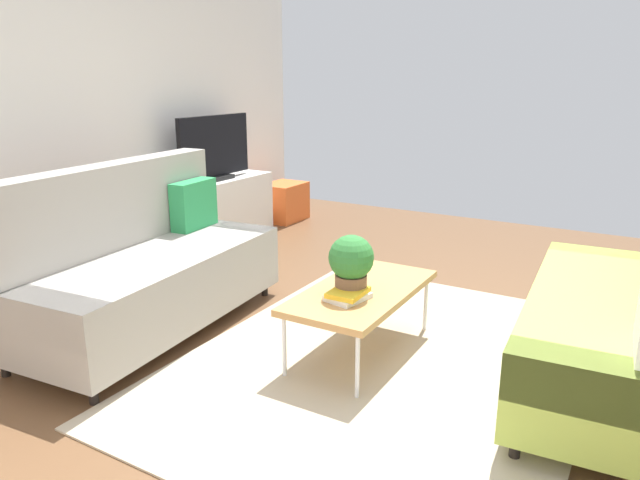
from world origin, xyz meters
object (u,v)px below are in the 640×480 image
Objects in this scene: couch_beige at (144,265)px; tv at (215,149)px; table_book_0 at (348,297)px; bottle_0 at (190,176)px; storage_trunk at (284,202)px; potted_plant at (351,263)px; vase_0 at (169,182)px; tv_console at (216,210)px; couch_green at (629,316)px; coffee_table at (362,293)px.

couch_beige is 1.96× the size of tv.
tv reaches higher than table_book_0.
bottle_0 is at bearing -152.53° from couch_beige.
table_book_0 reaches higher than storage_trunk.
potted_plant is at bearing -124.59° from tv.
tv is at bearing 175.84° from storage_trunk.
potted_plant is at bearing 95.90° from couch_beige.
couch_beige is 1.45m from potted_plant.
potted_plant is at bearing -113.55° from vase_0.
tv_console is at bearing 54.70° from table_book_0.
table_book_0 is 2.76m from vase_0.
couch_green is at bearing -107.96° from tv.
tv reaches higher than couch_beige.
couch_beige is 1.74m from vase_0.
tv is at bearing -157.59° from couch_beige.
potted_plant is (-1.66, -2.42, 0.30)m from tv_console.
potted_plant is at bearing -139.88° from storage_trunk.
vase_0 reaches higher than tv_console.
potted_plant reaches higher than vase_0.
vase_0 is at bearing 174.90° from storage_trunk.
potted_plant is at bearing 15.67° from table_book_0.
bottle_0 is (-0.39, -0.02, -0.21)m from tv.
storage_trunk is (1.10, -0.10, -0.10)m from tv_console.
couch_green reaches higher than vase_0.
couch_beige is 10.07× the size of bottle_0.
couch_green is at bearing 98.67° from couch_beige.
vase_0 reaches higher than storage_trunk.
storage_trunk is 2.66× the size of bottle_0.
tv is at bearing -90.00° from tv_console.
tv is at bearing 54.48° from table_book_0.
bottle_0 is at bearing -25.28° from vase_0.
storage_trunk is 3.98× the size of vase_0.
potted_plant is (0.27, -1.41, 0.18)m from couch_beige.
couch_green is 1.49m from table_book_0.
couch_green reaches higher than coffee_table.
vase_0 is (-0.58, 0.07, -0.25)m from tv.
table_book_0 is at bearing -176.83° from coffee_table.
storage_trunk is 2.17× the size of table_book_0.
table_book_0 is at bearing -164.33° from potted_plant.
tv is at bearing 2.94° from bottle_0.
storage_trunk reaches higher than coffee_table.
couch_beige reaches higher than table_book_0.
tv_console is 1.40× the size of tv.
couch_green reaches higher than potted_plant.
couch_beige and couch_green have the same top height.
coffee_table is at bearing -122.43° from tv.
couch_beige is 3.17m from storage_trunk.
bottle_0 reaches higher than coffee_table.
couch_green is 4.05m from tv_console.
tv_console is 10.73× the size of vase_0.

